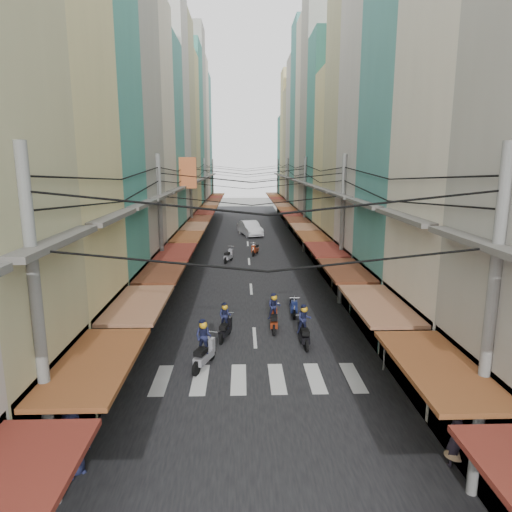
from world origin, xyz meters
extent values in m
plane|color=slate|center=(0.00, 0.00, 0.00)|extent=(160.00, 160.00, 0.00)
cube|color=black|center=(0.00, 20.00, 0.01)|extent=(10.00, 80.00, 0.02)
cube|color=gray|center=(-6.50, 20.00, 0.03)|extent=(3.00, 80.00, 0.06)
cube|color=gray|center=(6.50, 20.00, 0.03)|extent=(3.00, 80.00, 0.06)
cube|color=silver|center=(-3.50, -6.00, 0.03)|extent=(0.55, 2.40, 0.01)
cube|color=silver|center=(-2.10, -6.00, 0.03)|extent=(0.55, 2.40, 0.01)
cube|color=silver|center=(-0.70, -6.00, 0.03)|extent=(0.55, 2.40, 0.01)
cube|color=silver|center=(0.70, -6.00, 0.03)|extent=(0.55, 2.40, 0.01)
cube|color=silver|center=(2.10, -6.00, 0.03)|extent=(0.55, 2.40, 0.01)
cube|color=silver|center=(3.50, -6.00, 0.03)|extent=(0.55, 2.40, 0.01)
cube|color=black|center=(-5.60, -10.98, 1.60)|extent=(1.20, 4.53, 3.20)
cube|color=brown|center=(-4.10, -10.98, 3.00)|extent=(1.80, 4.34, 0.12)
cube|color=#595651|center=(-4.75, -10.98, 6.00)|extent=(0.50, 4.24, 0.15)
cube|color=beige|center=(-8.00, -6.27, 7.90)|extent=(6.00, 4.70, 15.81)
cube|color=black|center=(-5.60, -6.27, 1.60)|extent=(1.20, 4.52, 3.20)
cube|color=#8F5D41|center=(-4.10, -6.27, 3.00)|extent=(1.80, 4.33, 0.12)
cube|color=#595651|center=(-4.75, -6.27, 6.00)|extent=(0.50, 4.23, 0.15)
cube|color=teal|center=(-8.00, -1.76, 9.62)|extent=(6.00, 4.30, 19.25)
cube|color=black|center=(-5.60, -1.76, 1.60)|extent=(1.20, 4.13, 3.20)
cube|color=#5C2D1A|center=(-4.10, -1.76, 3.00)|extent=(1.80, 3.96, 0.12)
cube|color=#595651|center=(-4.75, -1.76, 6.00)|extent=(0.50, 3.87, 0.15)
cube|color=#A3A095|center=(-8.00, 2.96, 10.47)|extent=(6.00, 5.14, 20.93)
cube|color=black|center=(-5.60, 2.96, 1.60)|extent=(1.20, 4.94, 3.20)
cube|color=maroon|center=(-4.10, 2.96, 3.00)|extent=(1.80, 4.73, 0.12)
cube|color=#595651|center=(-4.75, 2.96, 6.00)|extent=(0.50, 4.63, 0.15)
cube|color=beige|center=(-8.00, 8.00, 8.72)|extent=(6.00, 4.95, 17.43)
cube|color=black|center=(-5.60, 8.00, 1.60)|extent=(1.20, 4.75, 3.20)
cube|color=brown|center=(-4.10, 8.00, 3.00)|extent=(1.80, 4.56, 0.12)
cube|color=#595651|center=(-4.75, 8.00, 6.00)|extent=(0.50, 4.46, 0.15)
cube|color=teal|center=(-8.00, 12.98, 8.16)|extent=(6.00, 4.99, 16.32)
cube|color=black|center=(-5.60, 12.98, 1.60)|extent=(1.20, 4.80, 3.20)
cube|color=#8F5D41|center=(-4.10, 12.98, 3.00)|extent=(1.80, 4.60, 0.12)
cube|color=#595651|center=(-4.75, 12.98, 6.00)|extent=(0.50, 4.50, 0.15)
cube|color=beige|center=(-8.00, 17.80, 11.44)|extent=(6.00, 4.65, 22.87)
cube|color=black|center=(-5.60, 17.80, 1.60)|extent=(1.20, 4.46, 3.20)
cube|color=#5C2D1A|center=(-4.10, 17.80, 3.00)|extent=(1.80, 4.27, 0.12)
cube|color=#595651|center=(-4.75, 17.80, 6.00)|extent=(0.50, 4.18, 0.15)
cube|color=#BFB887|center=(-8.00, 22.57, 10.29)|extent=(6.00, 4.89, 20.58)
cube|color=black|center=(-5.60, 22.57, 1.60)|extent=(1.20, 4.70, 3.20)
cube|color=maroon|center=(-4.10, 22.57, 3.00)|extent=(1.80, 4.50, 0.12)
cube|color=#595651|center=(-4.75, 22.57, 6.00)|extent=(0.50, 4.40, 0.15)
cube|color=beige|center=(-8.00, 27.27, 9.22)|extent=(6.00, 4.52, 18.44)
cube|color=black|center=(-5.60, 27.27, 1.60)|extent=(1.20, 4.34, 3.20)
cube|color=brown|center=(-4.10, 27.27, 3.00)|extent=(1.80, 4.16, 0.12)
cube|color=#595651|center=(-4.75, 27.27, 6.00)|extent=(0.50, 4.07, 0.15)
cube|color=teal|center=(-8.00, 32.13, 10.31)|extent=(6.00, 5.20, 20.63)
cube|color=black|center=(-5.60, 32.13, 1.60)|extent=(1.20, 4.99, 3.20)
cube|color=#8F5D41|center=(-4.10, 32.13, 3.00)|extent=(1.80, 4.78, 0.12)
cube|color=#595651|center=(-4.75, 32.13, 6.00)|extent=(0.50, 4.68, 0.15)
cube|color=#A3A095|center=(-8.00, 37.20, 11.85)|extent=(6.00, 4.94, 23.70)
cube|color=black|center=(-5.60, 37.20, 1.60)|extent=(1.20, 4.74, 3.20)
cube|color=#5C2D1A|center=(-4.10, 37.20, 3.00)|extent=(1.80, 4.55, 0.12)
cube|color=#595651|center=(-4.75, 37.20, 6.00)|extent=(0.50, 4.45, 0.15)
cube|color=beige|center=(-8.00, 42.14, 10.56)|extent=(6.00, 4.96, 21.12)
cube|color=black|center=(-5.60, 42.14, 1.60)|extent=(1.20, 4.76, 3.20)
cube|color=maroon|center=(-4.10, 42.14, 3.00)|extent=(1.80, 4.56, 0.12)
cube|color=#595651|center=(-4.75, 42.14, 6.00)|extent=(0.50, 4.46, 0.15)
cube|color=teal|center=(-8.00, 47.14, 9.95)|extent=(6.00, 5.04, 19.90)
cube|color=black|center=(-5.60, 47.14, 1.60)|extent=(1.20, 4.84, 3.20)
cube|color=brown|center=(-4.10, 47.14, 3.00)|extent=(1.80, 4.64, 0.12)
cube|color=#595651|center=(-4.75, 47.14, 6.00)|extent=(0.50, 4.54, 0.15)
cube|color=#592A14|center=(-4.40, 12.00, 7.00)|extent=(1.20, 0.40, 2.20)
cube|color=black|center=(5.60, -11.40, 1.60)|extent=(1.20, 4.54, 3.20)
cube|color=brown|center=(4.10, -11.40, 3.00)|extent=(1.80, 4.35, 0.12)
cube|color=#595651|center=(4.75, -11.40, 6.00)|extent=(0.50, 4.25, 0.15)
cube|color=black|center=(5.60, -6.55, 1.60)|extent=(1.20, 4.78, 3.20)
cube|color=#8F5D41|center=(4.10, -6.55, 3.00)|extent=(1.80, 4.58, 0.12)
cube|color=#595651|center=(4.75, -6.55, 6.00)|extent=(0.50, 4.48, 0.15)
cube|color=teal|center=(8.00, -1.55, 7.54)|extent=(6.00, 5.03, 15.08)
cube|color=black|center=(5.60, -1.55, 1.60)|extent=(1.20, 4.83, 3.20)
cube|color=#5C2D1A|center=(4.10, -1.55, 3.00)|extent=(1.80, 4.63, 0.12)
cube|color=#595651|center=(4.75, -1.55, 6.00)|extent=(0.50, 4.53, 0.15)
cube|color=beige|center=(8.00, 3.36, 10.83)|extent=(6.00, 4.79, 21.66)
cube|color=black|center=(5.60, 3.36, 1.60)|extent=(1.20, 4.60, 3.20)
cube|color=maroon|center=(4.10, 3.36, 3.00)|extent=(1.80, 4.41, 0.12)
cube|color=#595651|center=(4.75, 3.36, 6.00)|extent=(0.50, 4.31, 0.15)
cube|color=#BFB887|center=(8.00, 8.02, 10.37)|extent=(6.00, 4.52, 20.74)
cube|color=black|center=(5.60, 8.02, 1.60)|extent=(1.20, 4.34, 3.20)
cube|color=brown|center=(4.10, 8.02, 3.00)|extent=(1.80, 4.16, 0.12)
cube|color=#595651|center=(4.75, 8.02, 6.00)|extent=(0.50, 4.07, 0.15)
cube|color=beige|center=(8.00, 12.34, 7.06)|extent=(6.00, 4.12, 14.13)
cube|color=black|center=(5.60, 12.34, 1.60)|extent=(1.20, 3.96, 3.20)
cube|color=#8F5D41|center=(4.10, 12.34, 3.00)|extent=(1.80, 3.79, 0.12)
cube|color=#595651|center=(4.75, 12.34, 6.00)|extent=(0.50, 3.71, 0.15)
cube|color=teal|center=(8.00, 16.61, 8.84)|extent=(6.00, 4.40, 17.68)
cube|color=black|center=(5.60, 16.61, 1.60)|extent=(1.20, 4.23, 3.20)
cube|color=#5C2D1A|center=(4.10, 16.61, 3.00)|extent=(1.80, 4.05, 0.12)
cube|color=#595651|center=(4.75, 16.61, 6.00)|extent=(0.50, 3.96, 0.15)
cube|color=#A3A095|center=(8.00, 21.13, 11.30)|extent=(6.00, 4.64, 22.59)
cube|color=black|center=(5.60, 21.13, 1.60)|extent=(1.20, 4.45, 3.20)
cube|color=maroon|center=(4.10, 21.13, 3.00)|extent=(1.80, 4.26, 0.12)
cube|color=#595651|center=(4.75, 21.13, 6.00)|extent=(0.50, 4.17, 0.15)
cube|color=beige|center=(8.00, 25.45, 10.63)|extent=(6.00, 4.00, 21.25)
cube|color=black|center=(5.60, 25.45, 1.60)|extent=(1.20, 3.84, 3.20)
cube|color=brown|center=(4.10, 25.45, 3.00)|extent=(1.80, 3.68, 0.12)
cube|color=#595651|center=(4.75, 25.45, 6.00)|extent=(0.50, 3.60, 0.15)
cube|color=teal|center=(8.00, 29.95, 11.16)|extent=(6.00, 5.01, 22.33)
cube|color=black|center=(5.60, 29.95, 1.60)|extent=(1.20, 4.81, 3.20)
cube|color=#8F5D41|center=(4.10, 29.95, 3.00)|extent=(1.80, 4.61, 0.12)
cube|color=#595651|center=(4.75, 29.95, 6.00)|extent=(0.50, 4.51, 0.15)
cube|color=beige|center=(8.00, 34.96, 9.86)|extent=(6.00, 5.00, 19.71)
cube|color=black|center=(5.60, 34.96, 1.60)|extent=(1.20, 4.80, 3.20)
cube|color=#5C2D1A|center=(4.10, 34.96, 3.00)|extent=(1.80, 4.60, 0.12)
cube|color=#595651|center=(4.75, 34.96, 6.00)|extent=(0.50, 4.50, 0.15)
cube|color=#BFB887|center=(8.00, 39.61, 8.43)|extent=(6.00, 4.32, 16.86)
cube|color=black|center=(5.60, 39.61, 1.60)|extent=(1.20, 4.15, 3.20)
cube|color=maroon|center=(4.10, 39.61, 3.00)|extent=(1.80, 3.97, 0.12)
cube|color=#595651|center=(4.75, 39.61, 6.00)|extent=(0.50, 3.89, 0.15)
cube|color=beige|center=(8.00, 43.94, 9.98)|extent=(6.00, 4.33, 19.96)
cube|color=black|center=(5.60, 43.94, 1.60)|extent=(1.20, 4.16, 3.20)
cube|color=brown|center=(4.10, 43.94, 3.00)|extent=(1.80, 3.99, 0.12)
cube|color=#595651|center=(4.75, 43.94, 6.00)|extent=(0.50, 3.90, 0.15)
cube|color=teal|center=(8.00, 48.54, 7.17)|extent=(6.00, 4.88, 14.34)
cube|color=black|center=(5.60, 48.54, 1.60)|extent=(1.20, 4.68, 3.20)
cube|color=#8F5D41|center=(4.10, 48.54, 3.00)|extent=(1.80, 4.49, 0.12)
cube|color=#595651|center=(4.75, 48.54, 6.00)|extent=(0.50, 4.39, 0.15)
cylinder|color=slate|center=(-4.90, -12.00, 4.10)|extent=(0.26, 0.26, 8.20)
cylinder|color=slate|center=(4.90, -12.00, 4.10)|extent=(0.26, 0.26, 8.20)
cylinder|color=slate|center=(-4.90, 3.00, 4.10)|extent=(0.26, 0.26, 8.20)
cylinder|color=slate|center=(4.90, 3.00, 4.10)|extent=(0.26, 0.26, 8.20)
cylinder|color=slate|center=(-4.90, 18.00, 4.10)|extent=(0.26, 0.26, 8.20)
cylinder|color=slate|center=(4.90, 18.00, 4.10)|extent=(0.26, 0.26, 8.20)
cylinder|color=slate|center=(-4.90, 33.00, 4.10)|extent=(0.26, 0.26, 8.20)
cylinder|color=slate|center=(4.90, 33.00, 4.10)|extent=(0.26, 0.26, 8.20)
cylinder|color=slate|center=(-4.90, 48.00, 4.10)|extent=(0.26, 0.26, 8.20)
cylinder|color=slate|center=(4.90, 48.00, 4.10)|extent=(0.26, 0.26, 8.20)
imported|color=silver|center=(0.33, 27.10, 0.00)|extent=(5.89, 3.53, 1.95)
imported|color=black|center=(6.90, 1.70, 0.00)|extent=(1.71, 1.07, 1.10)
cylinder|color=black|center=(-1.32, -1.52, 0.24)|extent=(0.09, 0.48, 0.48)
cylinder|color=black|center=(-1.32, -2.73, 0.24)|extent=(0.09, 0.48, 0.48)
cube|color=black|center=(-1.32, -2.12, 0.39)|extent=(0.32, 1.07, 0.26)
cube|color=black|center=(-1.32, -2.35, 0.67)|extent=(0.30, 0.51, 0.17)
cube|color=black|center=(-1.32, -1.61, 0.60)|extent=(0.28, 0.26, 0.51)
imported|color=#1E2246|center=(-1.32, -2.12, 0.51)|extent=(0.49, 0.35, 1.23)
sphere|color=gold|center=(-1.32, -2.12, 1.44)|extent=(0.26, 0.26, 0.26)
cylinder|color=black|center=(2.08, -2.30, 0.26)|extent=(0.10, 0.53, 0.53)
cylinder|color=black|center=(2.08, -3.62, 0.26)|extent=(0.10, 0.53, 0.53)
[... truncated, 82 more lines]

